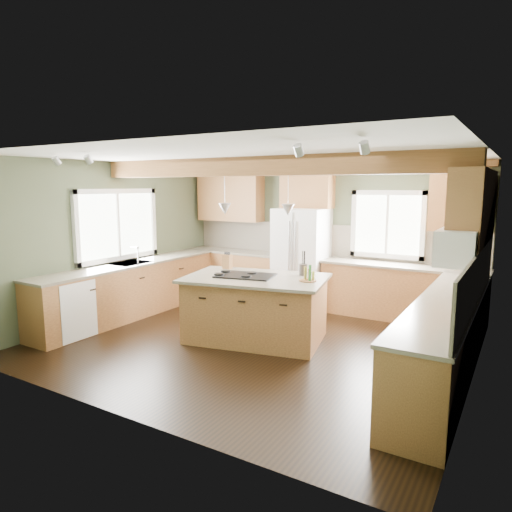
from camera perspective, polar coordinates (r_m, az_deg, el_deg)
The scene contains 37 objects.
floor at distance 6.64m, azimuth -0.00°, elevation -10.64°, with size 5.60×5.60×0.00m, color black.
ceiling at distance 6.27m, azimuth -0.00°, elevation 12.38°, with size 5.60×5.60×0.00m, color silver.
wall_back at distance 8.55m, azimuth 8.62°, elevation 2.60°, with size 5.60×5.60×0.00m, color #475139.
wall_left at distance 8.11m, azimuth -17.26°, elevation 1.97°, with size 5.00×5.00×0.00m, color #475139.
wall_right at distance 5.47m, azimuth 26.11°, elevation -1.67°, with size 5.00×5.00×0.00m, color #475139.
ceiling_beam at distance 6.35m, azimuth 0.47°, elevation 11.16°, with size 5.55×0.26×0.26m, color brown.
soffit_trim at distance 8.42m, azimuth 8.56°, elevation 10.96°, with size 5.55×0.20×0.10m, color brown.
backsplash_back at distance 8.55m, azimuth 8.57°, elevation 1.99°, with size 5.58×0.03×0.58m, color brown.
backsplash_right at distance 5.53m, azimuth 25.93°, elevation -2.50°, with size 0.03×3.70×0.58m, color brown.
base_cab_back_left at distance 9.25m, azimuth -2.54°, elevation -2.24°, with size 2.02×0.60×0.88m, color brown.
counter_back_left at distance 9.17m, azimuth -2.56°, elevation 0.58°, with size 2.06×0.64×0.04m, color #4E4539.
base_cab_back_right at distance 7.97m, azimuth 17.64°, elevation -4.45°, with size 2.62×0.60×0.88m, color brown.
counter_back_right at distance 7.88m, azimuth 17.80°, elevation -1.19°, with size 2.66×0.64×0.04m, color #4E4539.
base_cab_left at distance 8.07m, azimuth -15.28°, elevation -4.18°, with size 0.60×3.70×0.88m, color brown.
counter_left at distance 7.98m, azimuth -15.42°, elevation -0.96°, with size 0.64×3.74×0.04m, color #4E4539.
base_cab_right at distance 5.75m, azimuth 22.55°, elevation -9.81°, with size 0.60×3.70×0.88m, color brown.
counter_right at distance 5.62m, azimuth 22.82°, elevation -5.36°, with size 0.64×3.74×0.04m, color #4E4539.
upper_cab_back_left at distance 9.29m, azimuth -3.22°, elevation 7.19°, with size 1.40×0.35×0.90m, color brown.
upper_cab_over_fridge at distance 8.46m, azimuth 6.40°, elevation 8.35°, with size 0.96×0.35×0.70m, color brown.
upper_cab_right at distance 6.31m, azimuth 25.63°, elevation 5.59°, with size 0.35×2.20×0.90m, color brown.
upper_cab_back_corner at distance 7.76m, azimuth 24.24°, elevation 6.12°, with size 0.90×0.35×0.90m, color brown.
window_left at distance 8.11m, azimuth -16.98°, elevation 3.75°, with size 0.04×1.60×1.05m, color white.
window_back at distance 8.15m, azimuth 16.13°, elevation 3.81°, with size 1.10×0.04×1.00m, color white.
sink at distance 7.98m, azimuth -15.42°, elevation -0.92°, with size 0.50×0.65×0.03m, color #262628.
faucet at distance 7.83m, azimuth -14.55°, elevation 0.00°, with size 0.02×0.02×0.28m, color #B2B2B7.
dishwasher at distance 7.25m, azimuth -22.66°, elevation -6.09°, with size 0.60×0.60×0.84m, color white.
oven at distance 4.55m, azimuth 19.91°, elevation -14.77°, with size 0.60×0.72×0.84m, color white.
microwave at distance 5.40m, azimuth 23.92°, elevation 1.04°, with size 0.40×0.70×0.38m, color white.
pendant_left at distance 6.55m, azimuth -3.92°, elevation 5.90°, with size 0.18×0.18×0.16m, color #B2B2B7.
pendant_right at distance 6.25m, azimuth 4.02°, elevation 5.77°, with size 0.18×0.18×0.16m, color #B2B2B7.
refrigerator at distance 8.38m, azimuth 5.68°, elevation -0.23°, with size 0.90×0.74×1.80m, color white.
island at distance 6.62m, azimuth -0.04°, elevation -6.70°, with size 1.86×1.14×0.88m, color brown.
island_top at distance 6.51m, azimuth -0.04°, elevation -2.80°, with size 1.98×1.26×0.04m, color #4E4539.
cooktop at distance 6.56m, azimuth -1.32°, elevation -2.45°, with size 0.81×0.54×0.02m, color black.
knife_block at distance 7.15m, azimuth -3.61°, elevation -0.71°, with size 0.13×0.10×0.22m, color brown.
utensil_crock at distance 6.67m, azimuth 5.92°, elevation -1.69°, with size 0.12×0.12×0.16m, color #423B35.
bottle_tray at distance 6.24m, azimuth 6.50°, elevation -2.16°, with size 0.24×0.24×0.22m, color brown, non-canonical shape.
Camera 1 is at (3.21, -5.37, 2.21)m, focal length 32.00 mm.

